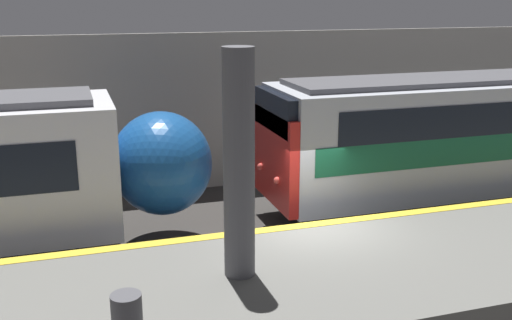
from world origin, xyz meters
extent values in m
plane|color=#33302D|center=(0.00, 0.00, 0.00)|extent=(120.00, 120.00, 0.00)
cube|color=slate|center=(0.00, -2.17, 0.55)|extent=(40.00, 4.35, 1.11)
cube|color=gold|center=(0.00, -0.15, 1.11)|extent=(40.00, 0.30, 0.01)
cube|color=#9E998E|center=(0.00, 6.55, 2.45)|extent=(50.00, 0.15, 4.90)
cylinder|color=#56565B|center=(-2.20, -1.97, 3.14)|extent=(0.55, 0.55, 4.07)
ellipsoid|color=#195199|center=(-2.89, 2.44, 2.07)|extent=(2.42, 2.71, 2.49)
sphere|color=#F2EFCC|center=(-1.94, 2.44, 1.63)|extent=(0.20, 0.20, 0.20)
cube|color=red|center=(0.00, 2.44, 1.98)|extent=(0.25, 2.88, 2.37)
cube|color=black|center=(0.00, 2.44, 3.17)|extent=(0.25, 2.59, 0.95)
sphere|color=#EA4C42|center=(-0.16, 1.77, 1.57)|extent=(0.18, 0.18, 0.18)
sphere|color=#EA4C42|center=(-0.16, 3.10, 1.57)|extent=(0.18, 0.18, 0.18)
camera|label=1|loc=(-4.91, -11.52, 5.98)|focal=42.00mm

